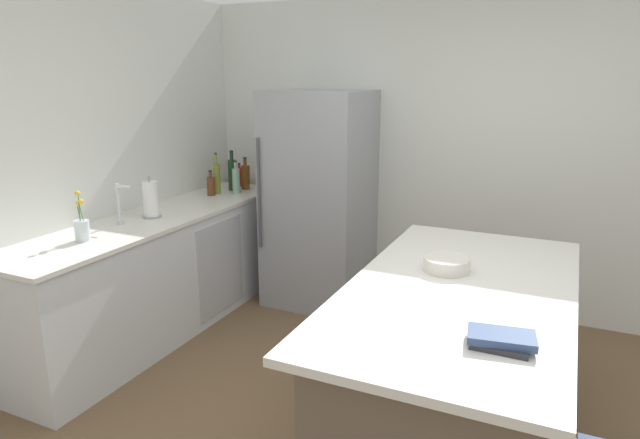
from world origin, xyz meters
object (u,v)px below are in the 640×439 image
gin_bottle (236,180)px  olive_oil_bottle (217,178)px  syrup_bottle (211,186)px  kitchen_island (455,369)px  mixing_bowl (446,264)px  flower_vase (82,227)px  hot_sauce_bottle (240,177)px  paper_towel_roll (151,200)px  wine_bottle (232,174)px  whiskey_bottle (245,176)px  cookbook_stack (501,340)px  refrigerator (319,199)px  sink_faucet (120,203)px

gin_bottle → olive_oil_bottle: bearing=-145.7°
gin_bottle → syrup_bottle: 0.24m
kitchen_island → mixing_bowl: bearing=121.1°
flower_vase → gin_bottle: 1.67m
hot_sauce_bottle → kitchen_island: bearing=-35.5°
hot_sauce_bottle → gin_bottle: size_ratio=0.77×
flower_vase → mixing_bowl: 2.29m
paper_towel_roll → mixing_bowl: paper_towel_roll is taller
olive_oil_bottle → gin_bottle: bearing=34.3°
wine_bottle → syrup_bottle: size_ratio=1.64×
gin_bottle → syrup_bottle: (-0.14, -0.19, -0.03)m
flower_vase → mixing_bowl: size_ratio=1.33×
flower_vase → wine_bottle: wine_bottle is taller
whiskey_bottle → olive_oil_bottle: olive_oil_bottle is taller
flower_vase → paper_towel_roll: bearing=90.9°
cookbook_stack → wine_bottle: bearing=141.4°
whiskey_bottle → olive_oil_bottle: bearing=-113.3°
olive_oil_bottle → paper_towel_roll: bearing=-86.8°
hot_sauce_bottle → mixing_bowl: 2.78m
kitchen_island → cookbook_stack: bearing=-65.1°
olive_oil_bottle → refrigerator: bearing=12.1°
paper_towel_roll → olive_oil_bottle: olive_oil_bottle is taller
hot_sauce_bottle → cookbook_stack: size_ratio=0.81×
syrup_bottle → whiskey_bottle: bearing=71.9°
sink_faucet → olive_oil_bottle: bearing=90.2°
paper_towel_roll → olive_oil_bottle: size_ratio=0.85×
paper_towel_roll → sink_faucet: bearing=-100.4°
olive_oil_bottle → hot_sauce_bottle: bearing=90.1°
hot_sauce_bottle → whiskey_bottle: (0.12, -0.09, 0.03)m
whiskey_bottle → gin_bottle: whiskey_bottle is taller
refrigerator → sink_faucet: 1.66m
flower_vase → whiskey_bottle: (0.06, 1.85, 0.03)m
hot_sauce_bottle → olive_oil_bottle: bearing=-89.9°
hot_sauce_bottle → syrup_bottle: same height
whiskey_bottle → refrigerator: bearing=-6.1°
paper_towel_roll → mixing_bowl: bearing=-6.4°
gin_bottle → olive_oil_bottle: (-0.14, -0.10, 0.02)m
kitchen_island → olive_oil_bottle: olive_oil_bottle is taller
gin_bottle → cookbook_stack: gin_bottle is taller
refrigerator → flower_vase: refrigerator is taller
olive_oil_bottle → wine_bottle: bearing=78.0°
hot_sauce_bottle → wine_bottle: size_ratio=0.61×
syrup_bottle → cookbook_stack: bearing=-34.3°
sink_faucet → mixing_bowl: 2.32m
hot_sauce_bottle → syrup_bottle: 0.46m
wine_bottle → cookbook_stack: size_ratio=1.32×
gin_bottle → olive_oil_bottle: olive_oil_bottle is taller
kitchen_island → refrigerator: 2.22m
paper_towel_roll → hot_sauce_bottle: (-0.05, 1.28, -0.04)m
refrigerator → cookbook_stack: 2.77m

